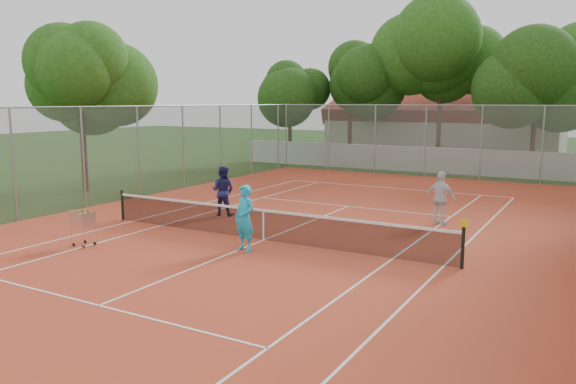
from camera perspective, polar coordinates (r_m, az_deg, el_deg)
The scene contains 12 objects.
ground at distance 17.20m, azimuth -2.49°, elevation -4.98°, with size 120.00×120.00×0.00m, color #193D10.
court_pad at distance 17.20m, azimuth -2.49°, elevation -4.94°, with size 18.00×34.00×0.02m, color #B84023.
court_lines at distance 17.19m, azimuth -2.49°, elevation -4.90°, with size 10.98×23.78×0.01m, color white.
tennis_net at distance 17.08m, azimuth -2.50°, elevation -3.32°, with size 11.88×0.10×0.98m, color black.
perimeter_fence at distance 16.82m, azimuth -2.54°, elevation 1.64°, with size 18.00×34.00×4.00m, color slate.
boundary_wall at distance 34.44m, azimuth 14.63°, elevation 3.14°, with size 26.00×0.30×1.50m, color white.
clubhouse at distance 44.50m, azimuth 15.63°, elevation 6.28°, with size 16.40×9.00×4.40m, color beige.
tropical_trees at distance 37.18m, azimuth 16.14°, elevation 10.07°, with size 29.00×19.00×10.00m, color #15370D.
player_near at distance 15.81m, azimuth -4.41°, elevation -2.68°, with size 0.69×0.45×1.88m, color #1AB4E3.
player_far_left at distance 20.87m, azimuth -6.63°, elevation 0.12°, with size 0.89×0.69×1.83m, color navy.
player_far_right at distance 19.78m, azimuth 15.26°, elevation -0.63°, with size 1.08×0.45×1.84m, color silver.
ball_hopper at distance 17.42m, azimuth -20.07°, elevation -3.41°, with size 0.53×0.53×1.11m, color silver.
Camera 1 is at (8.92, -14.09, 4.21)m, focal length 35.00 mm.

